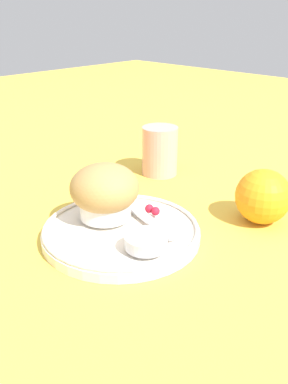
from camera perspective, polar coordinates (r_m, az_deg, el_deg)
ground_plane at (r=0.65m, az=-1.58°, el=-4.93°), size 3.00×3.00×0.00m
plate at (r=0.62m, az=-3.06°, el=-5.28°), size 0.23×0.23×0.02m
muffin at (r=0.63m, az=-5.26°, el=0.05°), size 0.10×0.10×0.08m
cream_ramekin at (r=0.56m, az=0.27°, el=-6.51°), size 0.06×0.06×0.02m
berry_pair at (r=0.64m, az=1.12°, el=-2.40°), size 0.03×0.01×0.01m
butter_knife at (r=0.64m, az=-0.18°, el=-3.10°), size 0.16×0.06×0.00m
orange_fruit at (r=0.68m, az=15.58°, el=-0.58°), size 0.08×0.08×0.08m
juice_glass at (r=0.84m, az=2.12°, el=5.52°), size 0.07×0.07×0.09m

